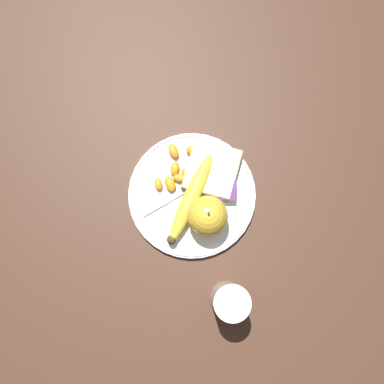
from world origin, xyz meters
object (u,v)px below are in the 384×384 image
plate (192,194)px  apple (208,216)px  banana (191,198)px  fork (187,189)px  juice_glass (229,300)px  jam_packet (228,190)px  bread_slice (212,170)px

plate → apple: 0.07m
banana → fork: banana is taller
juice_glass → banana: size_ratio=0.57×
banana → jam_packet: banana is taller
banana → fork: 0.03m
banana → juice_glass: bearing=22.2°
apple → bread_slice: (-0.10, 0.01, -0.03)m
apple → juice_glass: bearing=16.1°
banana → bread_slice: 0.07m
jam_packet → juice_glass: bearing=1.2°
juice_glass → bread_slice: (-0.25, -0.04, -0.03)m
apple → bread_slice: 0.10m
banana → jam_packet: 0.08m
juice_glass → jam_packet: bearing=-178.8°
fork → jam_packet: bearing=-34.5°
jam_packet → bread_slice: bearing=-141.8°
apple → bread_slice: bearing=175.9°
banana → jam_packet: bearing=104.9°
banana → bread_slice: size_ratio=1.54×
plate → jam_packet: bearing=96.3°
plate → bread_slice: (-0.05, 0.04, 0.02)m
juice_glass → apple: size_ratio=1.28×
juice_glass → apple: bearing=-163.9°
apple → fork: bearing=-144.9°
fork → jam_packet: (0.00, 0.08, 0.01)m
apple → jam_packet: size_ratio=2.13×
fork → jam_packet: size_ratio=3.92×
plate → banana: 0.02m
plate → bread_slice: size_ratio=2.04×
juice_glass → apple: 0.16m
plate → banana: bearing=-9.5°
plate → apple: size_ratio=2.96×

